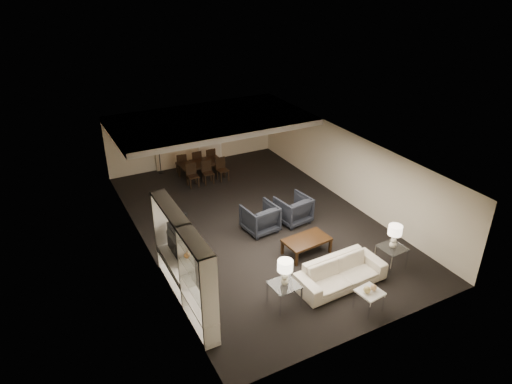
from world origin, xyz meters
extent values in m
plane|color=black|center=(0.00, 0.00, 0.00)|extent=(11.00, 11.00, 0.00)
cube|color=silver|center=(0.00, 0.00, 2.50)|extent=(7.00, 11.00, 0.02)
cube|color=beige|center=(0.00, 5.50, 1.25)|extent=(7.00, 0.02, 2.50)
cube|color=beige|center=(0.00, -5.50, 1.25)|extent=(7.00, 0.02, 2.50)
cube|color=beige|center=(-3.50, 0.00, 1.25)|extent=(0.02, 11.00, 2.50)
cube|color=beige|center=(3.50, 0.00, 1.25)|extent=(0.02, 11.00, 2.50)
cube|color=silver|center=(0.00, 3.50, 2.40)|extent=(7.00, 4.00, 0.20)
cube|color=beige|center=(-0.90, 5.42, 1.20)|extent=(1.50, 0.12, 2.40)
cube|color=silver|center=(0.70, 5.47, 1.05)|extent=(0.90, 0.05, 2.10)
cube|color=#142D38|center=(2.10, 5.46, 1.55)|extent=(0.95, 0.04, 0.65)
cylinder|color=#D8591E|center=(0.30, 3.50, 1.92)|extent=(0.52, 0.52, 0.24)
imported|color=beige|center=(0.48, -3.79, 0.35)|extent=(2.43, 1.02, 0.70)
imported|color=black|center=(-0.12, -0.49, 0.45)|extent=(1.05, 1.07, 0.89)
imported|color=black|center=(1.08, -0.49, 0.45)|extent=(1.07, 1.10, 0.89)
sphere|color=#D6BF71|center=(0.38, -4.89, 0.64)|extent=(0.18, 0.18, 0.18)
sphere|color=tan|center=(0.58, -4.89, 0.62)|extent=(0.15, 0.15, 0.15)
imported|color=black|center=(-3.28, -1.62, 1.09)|extent=(1.17, 0.15, 0.68)
imported|color=#2859AF|center=(-3.31, -3.94, 1.14)|extent=(0.16, 0.16, 0.17)
imported|color=#CA8643|center=(-3.31, -2.97, 1.64)|extent=(0.15, 0.15, 0.16)
cube|color=black|center=(-2.38, -0.06, 0.51)|extent=(0.11, 0.11, 1.01)
imported|color=black|center=(-0.25, 4.05, 0.30)|extent=(1.73, 1.02, 0.59)
camera|label=1|loc=(-5.88, -11.20, 7.53)|focal=32.00mm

